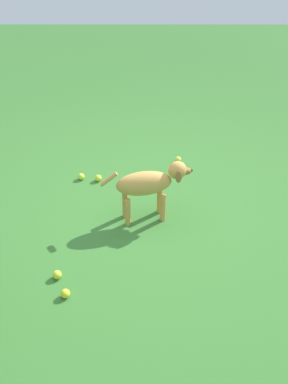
{
  "coord_description": "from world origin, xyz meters",
  "views": [
    {
      "loc": [
        0.08,
        3.17,
        2.27
      ],
      "look_at": [
        0.09,
        0.19,
        0.27
      ],
      "focal_mm": 40.23,
      "sensor_mm": 36.0,
      "label": 1
    }
  ],
  "objects": [
    {
      "name": "tennis_ball_1",
      "position": [
        0.71,
        -0.43,
        0.03
      ],
      "size": [
        0.07,
        0.07,
        0.07
      ],
      "primitive_type": "sphere",
      "color": "#C2DB3B",
      "rests_on": "ground"
    },
    {
      "name": "ground",
      "position": [
        0.0,
        0.0,
        0.0
      ],
      "size": [
        14.0,
        14.0,
        0.0
      ],
      "primitive_type": "plane",
      "color": "#38722D"
    },
    {
      "name": "dog",
      "position": [
        0.04,
        0.18,
        0.35
      ],
      "size": [
        0.77,
        0.28,
        0.53
      ],
      "rotation": [
        0.0,
        0.0,
        3.35
      ],
      "color": "#C69347",
      "rests_on": "ground"
    },
    {
      "name": "tennis_ball_0",
      "position": [
        -0.27,
        -0.77,
        0.03
      ],
      "size": [
        0.07,
        0.07,
        0.07
      ],
      "primitive_type": "sphere",
      "color": "#D7D740",
      "rests_on": "ground"
    },
    {
      "name": "tennis_ball_2",
      "position": [
        0.72,
        0.92,
        0.03
      ],
      "size": [
        0.07,
        0.07,
        0.07
      ],
      "primitive_type": "sphere",
      "color": "#C4D133",
      "rests_on": "ground"
    },
    {
      "name": "tennis_ball_4",
      "position": [
        0.63,
        1.1,
        0.03
      ],
      "size": [
        0.07,
        0.07,
        0.07
      ],
      "primitive_type": "sphere",
      "color": "yellow",
      "rests_on": "ground"
    },
    {
      "name": "tennis_ball_3",
      "position": [
        0.54,
        -0.41,
        0.03
      ],
      "size": [
        0.07,
        0.07,
        0.07
      ],
      "primitive_type": "sphere",
      "color": "#D4DD3C",
      "rests_on": "ground"
    }
  ]
}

